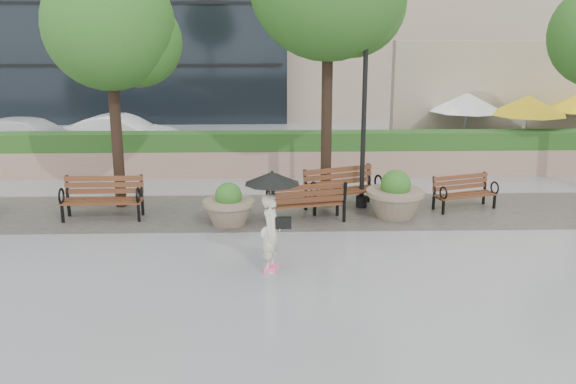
{
  "coord_description": "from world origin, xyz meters",
  "views": [
    {
      "loc": [
        0.18,
        -12.48,
        4.69
      ],
      "look_at": [
        0.57,
        0.84,
        1.1
      ],
      "focal_mm": 40.0,
      "sensor_mm": 36.0,
      "label": 1
    }
  ],
  "objects_px": {
    "lamppost": "(363,133)",
    "pedestrian": "(272,211)",
    "bench_4": "(464,200)",
    "planter_right": "(395,199)",
    "planter_left": "(229,208)",
    "car_left": "(32,139)",
    "bench_3": "(342,197)",
    "bench_1": "(103,207)",
    "bench_2": "(306,210)",
    "car_right": "(123,134)"
  },
  "relations": [
    {
      "from": "lamppost",
      "to": "car_right",
      "type": "xyz_separation_m",
      "value": [
        -7.69,
        7.34,
        -1.27
      ]
    },
    {
      "from": "bench_2",
      "to": "car_right",
      "type": "relative_size",
      "value": 0.48
    },
    {
      "from": "planter_left",
      "to": "car_left",
      "type": "relative_size",
      "value": 0.25
    },
    {
      "from": "car_left",
      "to": "pedestrian",
      "type": "relative_size",
      "value": 2.52
    },
    {
      "from": "lamppost",
      "to": "pedestrian",
      "type": "relative_size",
      "value": 2.27
    },
    {
      "from": "bench_1",
      "to": "bench_3",
      "type": "relative_size",
      "value": 0.93
    },
    {
      "from": "bench_3",
      "to": "planter_left",
      "type": "height_order",
      "value": "bench_3"
    },
    {
      "from": "bench_3",
      "to": "planter_right",
      "type": "relative_size",
      "value": 1.45
    },
    {
      "from": "bench_2",
      "to": "bench_1",
      "type": "bearing_deg",
      "value": -16.69
    },
    {
      "from": "bench_1",
      "to": "planter_right",
      "type": "relative_size",
      "value": 1.36
    },
    {
      "from": "lamppost",
      "to": "planter_left",
      "type": "bearing_deg",
      "value": -158.06
    },
    {
      "from": "bench_2",
      "to": "pedestrian",
      "type": "xyz_separation_m",
      "value": [
        -0.83,
        -3.01,
        0.89
      ]
    },
    {
      "from": "bench_3",
      "to": "bench_1",
      "type": "bearing_deg",
      "value": 165.65
    },
    {
      "from": "pedestrian",
      "to": "planter_right",
      "type": "bearing_deg",
      "value": -23.07
    },
    {
      "from": "car_left",
      "to": "bench_1",
      "type": "bearing_deg",
      "value": -139.65
    },
    {
      "from": "lamppost",
      "to": "pedestrian",
      "type": "distance_m",
      "value": 4.86
    },
    {
      "from": "bench_3",
      "to": "pedestrian",
      "type": "relative_size",
      "value": 1.06
    },
    {
      "from": "bench_4",
      "to": "pedestrian",
      "type": "bearing_deg",
      "value": -159.33
    },
    {
      "from": "bench_4",
      "to": "planter_right",
      "type": "height_order",
      "value": "planter_right"
    },
    {
      "from": "lamppost",
      "to": "car_left",
      "type": "height_order",
      "value": "lamppost"
    },
    {
      "from": "bench_3",
      "to": "lamppost",
      "type": "relative_size",
      "value": 0.47
    },
    {
      "from": "bench_1",
      "to": "car_left",
      "type": "distance_m",
      "value": 8.19
    },
    {
      "from": "planter_left",
      "to": "bench_2",
      "type": "bearing_deg",
      "value": 4.66
    },
    {
      "from": "bench_1",
      "to": "planter_right",
      "type": "xyz_separation_m",
      "value": [
        7.1,
        -0.04,
        0.16
      ]
    },
    {
      "from": "bench_1",
      "to": "car_right",
      "type": "bearing_deg",
      "value": 98.17
    },
    {
      "from": "bench_1",
      "to": "pedestrian",
      "type": "distance_m",
      "value": 5.36
    },
    {
      "from": "car_right",
      "to": "planter_left",
      "type": "bearing_deg",
      "value": -142.3
    },
    {
      "from": "bench_2",
      "to": "car_left",
      "type": "xyz_separation_m",
      "value": [
        -9.05,
        7.41,
        0.42
      ]
    },
    {
      "from": "planter_left",
      "to": "lamppost",
      "type": "height_order",
      "value": "lamppost"
    },
    {
      "from": "planter_left",
      "to": "car_right",
      "type": "bearing_deg",
      "value": 116.72
    },
    {
      "from": "bench_1",
      "to": "planter_left",
      "type": "xyz_separation_m",
      "value": [
        3.07,
        -0.51,
        0.1
      ]
    },
    {
      "from": "bench_4",
      "to": "car_right",
      "type": "bearing_deg",
      "value": 125.53
    },
    {
      "from": "bench_1",
      "to": "bench_2",
      "type": "distance_m",
      "value": 4.92
    },
    {
      "from": "bench_1",
      "to": "bench_4",
      "type": "height_order",
      "value": "bench_1"
    },
    {
      "from": "bench_2",
      "to": "bench_4",
      "type": "xyz_separation_m",
      "value": [
        4.09,
        0.93,
        -0.04
      ]
    },
    {
      "from": "bench_2",
      "to": "planter_left",
      "type": "distance_m",
      "value": 1.84
    },
    {
      "from": "lamppost",
      "to": "car_right",
      "type": "relative_size",
      "value": 1.07
    },
    {
      "from": "bench_3",
      "to": "car_left",
      "type": "height_order",
      "value": "car_left"
    },
    {
      "from": "bench_1",
      "to": "car_left",
      "type": "relative_size",
      "value": 0.39
    },
    {
      "from": "bench_1",
      "to": "bench_3",
      "type": "xyz_separation_m",
      "value": [
        5.89,
        0.71,
        0.0
      ]
    },
    {
      "from": "car_left",
      "to": "car_right",
      "type": "height_order",
      "value": "car_left"
    },
    {
      "from": "bench_3",
      "to": "car_right",
      "type": "height_order",
      "value": "car_right"
    },
    {
      "from": "car_right",
      "to": "lamppost",
      "type": "bearing_deg",
      "value": -122.66
    },
    {
      "from": "lamppost",
      "to": "car_left",
      "type": "distance_m",
      "value": 12.31
    },
    {
      "from": "lamppost",
      "to": "car_left",
      "type": "bearing_deg",
      "value": 149.46
    },
    {
      "from": "planter_left",
      "to": "planter_right",
      "type": "relative_size",
      "value": 0.86
    },
    {
      "from": "lamppost",
      "to": "bench_4",
      "type": "bearing_deg",
      "value": -5.73
    },
    {
      "from": "bench_2",
      "to": "planter_left",
      "type": "xyz_separation_m",
      "value": [
        -1.83,
        -0.15,
        0.1
      ]
    },
    {
      "from": "bench_1",
      "to": "planter_left",
      "type": "distance_m",
      "value": 3.12
    },
    {
      "from": "car_left",
      "to": "planter_right",
      "type": "bearing_deg",
      "value": -112.37
    }
  ]
}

